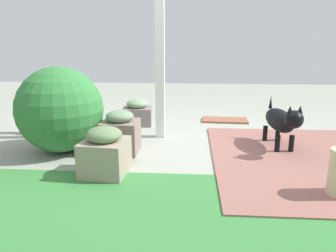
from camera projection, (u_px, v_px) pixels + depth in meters
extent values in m
plane|color=#979E8F|center=(190.00, 143.00, 3.98)|extent=(12.00, 12.00, 0.00)
cube|color=#8F5D54|center=(299.00, 160.00, 3.38)|extent=(1.80, 2.40, 0.02)
cube|color=white|center=(160.00, 37.00, 3.92)|extent=(0.11, 0.11, 2.52)
cube|color=gray|center=(137.00, 116.00, 4.83)|extent=(0.45, 0.41, 0.26)
ellipsoid|color=gray|center=(137.00, 104.00, 4.78)|extent=(0.31, 0.31, 0.14)
cube|color=slate|center=(120.00, 137.00, 3.59)|extent=(0.40, 0.39, 0.36)
ellipsoid|color=slate|center=(120.00, 116.00, 3.54)|extent=(0.31, 0.31, 0.14)
cube|color=gray|center=(105.00, 157.00, 2.99)|extent=(0.43, 0.45, 0.33)
ellipsoid|color=#617C52|center=(104.00, 135.00, 2.94)|extent=(0.33, 0.33, 0.15)
sphere|color=#2D7536|center=(60.00, 110.00, 3.56)|extent=(0.95, 0.95, 0.95)
cylinder|color=#9D5441|center=(78.00, 120.00, 4.80)|extent=(0.28, 0.28, 0.16)
ellipsoid|color=#275A21|center=(77.00, 107.00, 4.75)|extent=(0.40, 0.40, 0.24)
cylinder|color=#BB623E|center=(40.00, 125.00, 4.38)|extent=(0.24, 0.24, 0.23)
cylinder|color=#418142|center=(38.00, 102.00, 4.30)|extent=(0.13, 0.13, 0.40)
ellipsoid|color=black|center=(279.00, 120.00, 3.73)|extent=(0.30, 0.70, 0.25)
sphere|color=black|center=(294.00, 119.00, 3.32)|extent=(0.19, 0.19, 0.19)
cone|color=black|center=(300.00, 109.00, 3.30)|extent=(0.06, 0.06, 0.08)
cone|color=black|center=(290.00, 109.00, 3.30)|extent=(0.06, 0.06, 0.08)
cylinder|color=black|center=(291.00, 144.00, 3.59)|extent=(0.06, 0.06, 0.20)
cylinder|color=black|center=(277.00, 144.00, 3.58)|extent=(0.06, 0.06, 0.20)
cylinder|color=black|center=(278.00, 134.00, 3.99)|extent=(0.06, 0.06, 0.20)
cylinder|color=black|center=(265.00, 134.00, 3.99)|extent=(0.06, 0.06, 0.20)
cone|color=black|center=(271.00, 102.00, 4.01)|extent=(0.05, 0.05, 0.16)
cube|color=#8E573F|center=(225.00, 120.00, 5.08)|extent=(0.72, 0.39, 0.03)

